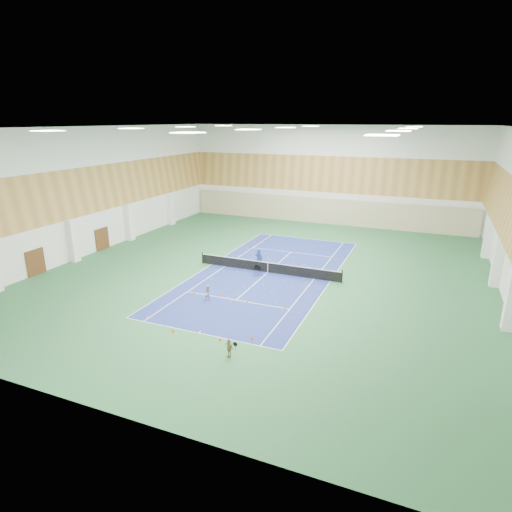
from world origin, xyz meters
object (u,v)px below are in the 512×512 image
Objects in this scene: tennis_net at (268,267)px; ball_cart at (257,271)px; child_apron at (229,348)px; child_court at (208,293)px; coach at (259,259)px.

tennis_net reaches higher than ball_cart.
ball_cart is at bearing 127.89° from child_apron.
child_court is at bearing 149.15° from child_apron.
ball_cart is at bearing 49.47° from child_court.
coach reaches higher than ball_cart.
child_court is at bearing 83.65° from coach.
child_apron is at bearing -81.91° from child_court.
coach is 1.56× the size of child_court.
child_court is at bearing -97.90° from ball_cart.
child_apron is at bearing 104.70° from coach.
coach is 1.92m from ball_cart.
coach is at bearing 128.15° from child_apron.
coach reaches higher than child_court.
child_apron reaches higher than ball_cart.
coach reaches higher than tennis_net.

